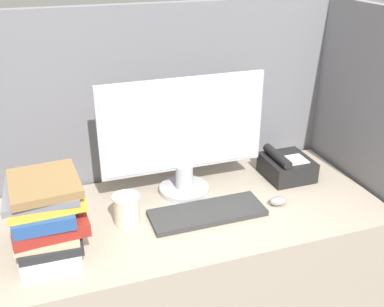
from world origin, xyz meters
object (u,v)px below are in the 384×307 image
object	(u,v)px
monitor	(184,137)
mouse	(278,201)
book_stack	(47,215)
desk_telephone	(286,166)
coffee_cup	(127,209)
keyboard	(207,213)

from	to	relation	value
monitor	mouse	world-z (taller)	monitor
book_stack	desk_telephone	world-z (taller)	book_stack
monitor	book_stack	world-z (taller)	monitor
mouse	coffee_cup	distance (m)	0.56
book_stack	monitor	bearing A→B (deg)	21.19
monitor	desk_telephone	distance (m)	0.47
desk_telephone	keyboard	bearing A→B (deg)	-158.01
mouse	coffee_cup	bearing A→B (deg)	173.18
keyboard	desk_telephone	world-z (taller)	desk_telephone
book_stack	mouse	bearing A→B (deg)	-0.90
mouse	book_stack	world-z (taller)	book_stack
monitor	desk_telephone	bearing A→B (deg)	-3.34
monitor	mouse	xyz separation A→B (m)	(0.30, -0.21, -0.22)
mouse	book_stack	xyz separation A→B (m)	(-0.81, 0.01, 0.10)
mouse	desk_telephone	distance (m)	0.23
coffee_cup	book_stack	distance (m)	0.27
keyboard	mouse	world-z (taller)	mouse
monitor	coffee_cup	size ratio (longest dim) A/B	5.83
keyboard	desk_telephone	xyz separation A→B (m)	(0.41, 0.17, 0.04)
desk_telephone	book_stack	bearing A→B (deg)	-169.66
coffee_cup	book_stack	world-z (taller)	book_stack
book_stack	desk_telephone	size ratio (longest dim) A/B	1.55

